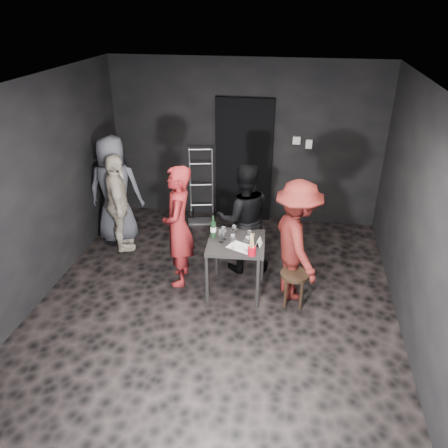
% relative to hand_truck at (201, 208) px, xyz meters
% --- Properties ---
extents(floor, '(4.50, 5.00, 0.02)m').
position_rel_hand_truck_xyz_m(floor, '(0.70, -2.20, -0.23)').
color(floor, black).
rests_on(floor, ground).
extents(ceiling, '(4.50, 5.00, 0.02)m').
position_rel_hand_truck_xyz_m(ceiling, '(0.70, -2.20, 2.47)').
color(ceiling, silver).
rests_on(ceiling, ground).
extents(wall_back, '(4.50, 0.04, 2.70)m').
position_rel_hand_truck_xyz_m(wall_back, '(0.70, 0.30, 1.12)').
color(wall_back, black).
rests_on(wall_back, ground).
extents(wall_front, '(4.50, 0.04, 2.70)m').
position_rel_hand_truck_xyz_m(wall_front, '(0.70, -4.70, 1.12)').
color(wall_front, black).
rests_on(wall_front, ground).
extents(wall_left, '(0.04, 5.00, 2.70)m').
position_rel_hand_truck_xyz_m(wall_left, '(-1.55, -2.20, 1.12)').
color(wall_left, black).
rests_on(wall_left, ground).
extents(wall_right, '(0.04, 5.00, 2.70)m').
position_rel_hand_truck_xyz_m(wall_right, '(2.95, -2.20, 1.12)').
color(wall_right, black).
rests_on(wall_right, ground).
extents(doorway, '(0.95, 0.10, 2.10)m').
position_rel_hand_truck_xyz_m(doorway, '(0.70, 0.24, 0.82)').
color(doorway, black).
rests_on(doorway, ground).
extents(wallbox_upper, '(0.12, 0.06, 0.12)m').
position_rel_hand_truck_xyz_m(wallbox_upper, '(1.55, 0.25, 1.22)').
color(wallbox_upper, '#B7B7B2').
rests_on(wallbox_upper, wall_back).
extents(wallbox_lower, '(0.10, 0.06, 0.14)m').
position_rel_hand_truck_xyz_m(wallbox_lower, '(1.75, 0.25, 1.17)').
color(wallbox_lower, '#B7B7B2').
rests_on(wallbox_lower, wall_back).
extents(hand_truck, '(0.43, 0.36, 1.30)m').
position_rel_hand_truck_xyz_m(hand_truck, '(0.00, 0.00, 0.00)').
color(hand_truck, '#B2B2B7').
rests_on(hand_truck, floor).
extents(tasting_table, '(0.72, 0.72, 0.75)m').
position_rel_hand_truck_xyz_m(tasting_table, '(0.90, -1.96, 0.42)').
color(tasting_table, black).
rests_on(tasting_table, floor).
extents(stool, '(0.36, 0.36, 0.47)m').
position_rel_hand_truck_xyz_m(stool, '(1.67, -2.13, 0.15)').
color(stool, '#2E221A').
rests_on(stool, floor).
extents(server_red, '(0.55, 0.74, 1.85)m').
position_rel_hand_truck_xyz_m(server_red, '(0.12, -1.85, 0.69)').
color(server_red, maroon).
rests_on(server_red, floor).
extents(woman_black, '(0.91, 0.66, 1.67)m').
position_rel_hand_truck_xyz_m(woman_black, '(0.92, -1.38, 0.60)').
color(woman_black, black).
rests_on(woman_black, floor).
extents(man_maroon, '(0.89, 1.21, 1.70)m').
position_rel_hand_truck_xyz_m(man_maroon, '(1.65, -1.91, 0.62)').
color(man_maroon, '#581714').
rests_on(man_maroon, floor).
extents(bystander_cream, '(0.79, 0.99, 1.53)m').
position_rel_hand_truck_xyz_m(bystander_cream, '(-1.00, -1.16, 0.53)').
color(bystander_cream, beige).
rests_on(bystander_cream, floor).
extents(bystander_grey, '(1.00, 0.62, 1.93)m').
position_rel_hand_truck_xyz_m(bystander_grey, '(-1.16, -0.86, 0.73)').
color(bystander_grey, '#4F515C').
rests_on(bystander_grey, floor).
extents(tasting_mat, '(0.38, 0.32, 0.00)m').
position_rel_hand_truck_xyz_m(tasting_mat, '(0.98, -2.09, 0.52)').
color(tasting_mat, white).
rests_on(tasting_mat, tasting_table).
extents(wine_glass_a, '(0.08, 0.08, 0.19)m').
position_rel_hand_truck_xyz_m(wine_glass_a, '(0.72, -2.01, 0.61)').
color(wine_glass_a, white).
rests_on(wine_glass_a, tasting_table).
extents(wine_glass_b, '(0.10, 0.10, 0.20)m').
position_rel_hand_truck_xyz_m(wine_glass_b, '(0.74, -1.94, 0.62)').
color(wine_glass_b, white).
rests_on(wine_glass_b, tasting_table).
extents(wine_glass_c, '(0.09, 0.09, 0.19)m').
position_rel_hand_truck_xyz_m(wine_glass_c, '(0.86, -1.87, 0.62)').
color(wine_glass_c, white).
rests_on(wine_glass_c, tasting_table).
extents(wine_glass_d, '(0.11, 0.11, 0.22)m').
position_rel_hand_truck_xyz_m(wine_glass_d, '(0.89, -2.13, 0.63)').
color(wine_glass_d, white).
rests_on(wine_glass_d, tasting_table).
extents(wine_glass_e, '(0.11, 0.11, 0.22)m').
position_rel_hand_truck_xyz_m(wine_glass_e, '(1.07, -2.15, 0.63)').
color(wine_glass_e, white).
rests_on(wine_glass_e, tasting_table).
extents(wine_glass_f, '(0.07, 0.07, 0.18)m').
position_rel_hand_truck_xyz_m(wine_glass_f, '(1.06, -1.95, 0.61)').
color(wine_glass_f, white).
rests_on(wine_glass_f, tasting_table).
extents(wine_bottle, '(0.07, 0.07, 0.30)m').
position_rel_hand_truck_xyz_m(wine_bottle, '(0.59, -1.89, 0.63)').
color(wine_bottle, black).
rests_on(wine_bottle, tasting_table).
extents(breadstick_cup, '(0.10, 0.10, 0.30)m').
position_rel_hand_truck_xyz_m(breadstick_cup, '(1.13, -2.24, 0.66)').
color(breadstick_cup, '#AB0716').
rests_on(breadstick_cup, tasting_table).
extents(reserved_card, '(0.10, 0.14, 0.10)m').
position_rel_hand_truck_xyz_m(reserved_card, '(1.18, -2.01, 0.57)').
color(reserved_card, white).
rests_on(reserved_card, tasting_table).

